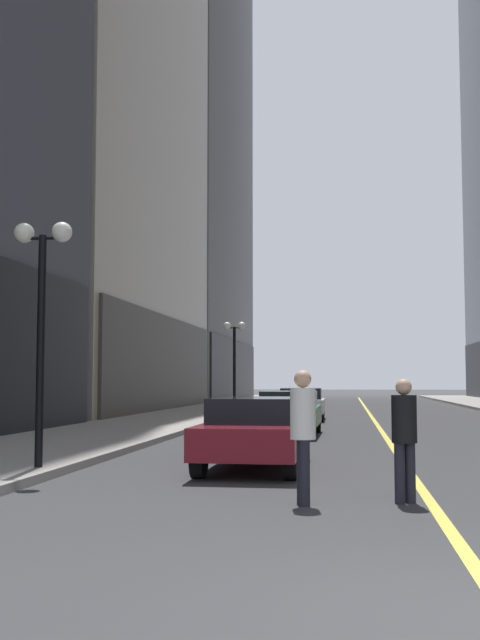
{
  "coord_description": "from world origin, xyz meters",
  "views": [
    {
      "loc": [
        -1.11,
        -5.69,
        1.65
      ],
      "look_at": [
        -4.92,
        22.31,
        3.83
      ],
      "focal_mm": 43.86,
      "sensor_mm": 36.0,
      "label": 1
    }
  ],
  "objects_px": {
    "car_green": "(289,411)",
    "pedestrian_in_white_shirt": "(303,426)",
    "car_white": "(302,403)",
    "street_lamp_left_far": "(234,346)",
    "car_maroon": "(255,430)",
    "street_lamp_left_near": "(42,288)",
    "pedestrian_in_black_coat": "(404,431)"
  },
  "relations": [
    {
      "from": "pedestrian_in_black_coat",
      "to": "street_lamp_left_near",
      "type": "relative_size",
      "value": 0.38
    },
    {
      "from": "car_green",
      "to": "pedestrian_in_black_coat",
      "type": "relative_size",
      "value": 2.48
    },
    {
      "from": "car_maroon",
      "to": "car_white",
      "type": "xyz_separation_m",
      "value": [
        -0.17,
        18.17,
        0.0
      ]
    },
    {
      "from": "car_white",
      "to": "street_lamp_left_near",
      "type": "distance_m",
      "value": 20.14
    },
    {
      "from": "car_green",
      "to": "street_lamp_left_far",
      "type": "bearing_deg",
      "value": 105.03
    },
    {
      "from": "car_white",
      "to": "pedestrian_in_white_shirt",
      "type": "bearing_deg",
      "value": -86.69
    },
    {
      "from": "pedestrian_in_black_coat",
      "to": "street_lamp_left_far",
      "type": "height_order",
      "value": "street_lamp_left_far"
    },
    {
      "from": "car_maroon",
      "to": "street_lamp_left_far",
      "type": "bearing_deg",
      "value": 99.16
    },
    {
      "from": "car_maroon",
      "to": "car_green",
      "type": "distance_m",
      "value": 9.03
    },
    {
      "from": "car_white",
      "to": "street_lamp_left_near",
      "type": "height_order",
      "value": "street_lamp_left_near"
    },
    {
      "from": "car_white",
      "to": "pedestrian_in_white_shirt",
      "type": "distance_m",
      "value": 22.28
    },
    {
      "from": "car_green",
      "to": "pedestrian_in_white_shirt",
      "type": "bearing_deg",
      "value": -85.0
    },
    {
      "from": "car_white",
      "to": "pedestrian_in_black_coat",
      "type": "xyz_separation_m",
      "value": [
        2.63,
        -21.9,
        0.25
      ]
    },
    {
      "from": "car_green",
      "to": "street_lamp_left_near",
      "type": "relative_size",
      "value": 0.93
    },
    {
      "from": "car_green",
      "to": "street_lamp_left_far",
      "type": "height_order",
      "value": "street_lamp_left_far"
    },
    {
      "from": "car_maroon",
      "to": "street_lamp_left_far",
      "type": "distance_m",
      "value": 22.74
    },
    {
      "from": "car_green",
      "to": "pedestrian_in_black_coat",
      "type": "height_order",
      "value": "pedestrian_in_black_coat"
    },
    {
      "from": "car_green",
      "to": "street_lamp_left_near",
      "type": "distance_m",
      "value": 11.41
    },
    {
      "from": "car_green",
      "to": "car_white",
      "type": "height_order",
      "value": "same"
    },
    {
      "from": "pedestrian_in_white_shirt",
      "to": "street_lamp_left_far",
      "type": "bearing_deg",
      "value": 100.13
    },
    {
      "from": "car_green",
      "to": "street_lamp_left_far",
      "type": "distance_m",
      "value": 13.98
    },
    {
      "from": "street_lamp_left_near",
      "to": "pedestrian_in_white_shirt",
      "type": "bearing_deg",
      "value": -28.44
    },
    {
      "from": "street_lamp_left_far",
      "to": "pedestrian_in_black_coat",
      "type": "bearing_deg",
      "value": -76.9
    },
    {
      "from": "pedestrian_in_black_coat",
      "to": "street_lamp_left_far",
      "type": "relative_size",
      "value": 0.38
    },
    {
      "from": "street_lamp_left_far",
      "to": "street_lamp_left_near",
      "type": "bearing_deg",
      "value": -90.0
    },
    {
      "from": "pedestrian_in_white_shirt",
      "to": "street_lamp_left_near",
      "type": "bearing_deg",
      "value": 151.56
    },
    {
      "from": "car_green",
      "to": "street_lamp_left_near",
      "type": "xyz_separation_m",
      "value": [
        -3.57,
        -10.54,
        2.54
      ]
    },
    {
      "from": "car_maroon",
      "to": "street_lamp_left_near",
      "type": "xyz_separation_m",
      "value": [
        -3.6,
        -1.51,
        2.54
      ]
    },
    {
      "from": "pedestrian_in_white_shirt",
      "to": "street_lamp_left_near",
      "type": "relative_size",
      "value": 0.4
    },
    {
      "from": "car_white",
      "to": "street_lamp_left_far",
      "type": "relative_size",
      "value": 0.93
    },
    {
      "from": "car_maroon",
      "to": "pedestrian_in_white_shirt",
      "type": "distance_m",
      "value": 4.23
    },
    {
      "from": "car_maroon",
      "to": "car_green",
      "type": "bearing_deg",
      "value": 90.2
    }
  ]
}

